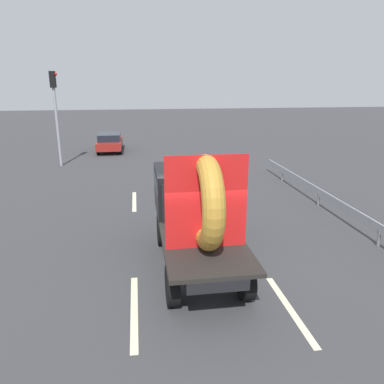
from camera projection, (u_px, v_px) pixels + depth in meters
ground_plane at (206, 269)px, 10.04m from camera, size 120.00×120.00×0.00m
flatbed_truck at (194, 203)px, 10.35m from camera, size 2.02×5.33×3.33m
distant_sedan at (110, 142)px, 26.77m from camera, size 1.69×3.95×1.29m
traffic_light at (55, 105)px, 21.35m from camera, size 0.42×0.36×5.41m
guardrail at (345, 209)px, 13.21m from camera, size 0.10×15.80×0.71m
lane_dash_left_near at (134, 310)px, 8.25m from camera, size 0.16×2.86×0.01m
lane_dash_left_far at (134, 201)px, 15.73m from camera, size 0.16×2.67×0.01m
lane_dash_right_near at (290, 309)px, 8.30m from camera, size 0.16×2.70×0.01m
lane_dash_right_far at (215, 200)px, 15.93m from camera, size 0.16×2.94×0.01m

